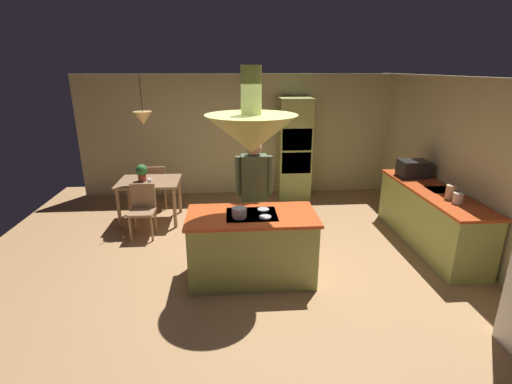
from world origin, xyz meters
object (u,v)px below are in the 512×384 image
at_px(canister_flour, 458,198).
at_px(potted_plant_on_table, 142,172).
at_px(oven_tower, 294,149).
at_px(cup_on_table, 150,182).
at_px(cooking_pot_on_cooktop, 239,213).
at_px(canister_sugar, 451,192).
at_px(chair_by_back_wall, 156,184).
at_px(kitchen_island, 252,246).
at_px(chair_facing_island, 143,207).
at_px(microwave_on_counter, 413,169).
at_px(person_at_island, 254,190).
at_px(dining_table, 149,186).

bearing_deg(canister_flour, potted_plant_on_table, 157.84).
height_order(oven_tower, cup_on_table, oven_tower).
bearing_deg(cooking_pot_on_cooktop, cup_on_table, 126.29).
bearing_deg(canister_flour, canister_sugar, 90.00).
height_order(chair_by_back_wall, canister_flour, canister_flour).
height_order(kitchen_island, canister_flour, canister_flour).
xyz_separation_m(chair_facing_island, canister_sugar, (4.54, -1.08, 0.50)).
bearing_deg(kitchen_island, oven_tower, 71.26).
height_order(potted_plant_on_table, microwave_on_counter, microwave_on_counter).
height_order(oven_tower, microwave_on_counter, oven_tower).
xyz_separation_m(canister_flour, cooking_pot_on_cooktop, (-3.00, -0.33, 0.01)).
relative_size(chair_by_back_wall, cup_on_table, 9.67).
relative_size(kitchen_island, cooking_pot_on_cooktop, 9.20).
xyz_separation_m(chair_facing_island, cooking_pot_on_cooktop, (1.54, -1.59, 0.48)).
bearing_deg(person_at_island, potted_plant_on_table, 143.61).
xyz_separation_m(potted_plant_on_table, canister_sugar, (4.65, -1.71, 0.08)).
bearing_deg(cooking_pot_on_cooktop, kitchen_island, 39.09).
xyz_separation_m(dining_table, chair_by_back_wall, (0.00, 0.64, -0.15)).
xyz_separation_m(oven_tower, microwave_on_counter, (1.74, -1.72, -0.00)).
distance_m(canister_sugar, cooking_pot_on_cooktop, 3.04).
bearing_deg(kitchen_island, canister_sugar, 7.61).
relative_size(chair_by_back_wall, cooking_pot_on_cooktop, 4.83).
xyz_separation_m(canister_flour, microwave_on_counter, (0.00, 1.32, 0.07)).
xyz_separation_m(dining_table, chair_facing_island, (0.00, -0.64, -0.15)).
bearing_deg(oven_tower, canister_sugar, -58.72).
height_order(person_at_island, potted_plant_on_table, person_at_island).
bearing_deg(dining_table, cup_on_table, -74.85).
relative_size(kitchen_island, person_at_island, 0.96).
bearing_deg(potted_plant_on_table, canister_sugar, -20.23).
bearing_deg(cup_on_table, dining_table, 105.15).
distance_m(kitchen_island, cup_on_table, 2.53).
bearing_deg(oven_tower, canister_flour, -60.24).
distance_m(chair_facing_island, chair_by_back_wall, 1.28).
relative_size(kitchen_island, oven_tower, 0.79).
bearing_deg(potted_plant_on_table, person_at_island, -36.39).
xyz_separation_m(chair_facing_island, chair_by_back_wall, (0.00, 1.28, 0.00)).
bearing_deg(kitchen_island, potted_plant_on_table, 130.83).
xyz_separation_m(dining_table, microwave_on_counter, (4.54, -0.58, 0.39)).
bearing_deg(microwave_on_counter, chair_by_back_wall, 164.95).
relative_size(dining_table, microwave_on_counter, 2.31).
bearing_deg(kitchen_island, dining_table, 128.99).
relative_size(dining_table, cooking_pot_on_cooktop, 5.91).
distance_m(canister_flour, microwave_on_counter, 1.32).
bearing_deg(canister_flour, chair_by_back_wall, 150.75).
xyz_separation_m(chair_facing_island, cup_on_table, (0.06, 0.43, 0.30)).
bearing_deg(kitchen_island, chair_facing_island, 139.37).
bearing_deg(microwave_on_counter, canister_flour, -90.00).
bearing_deg(person_at_island, cooking_pot_on_cooktop, -105.93).
xyz_separation_m(oven_tower, chair_facing_island, (-2.80, -1.78, -0.54)).
distance_m(chair_facing_island, canister_sugar, 4.69).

